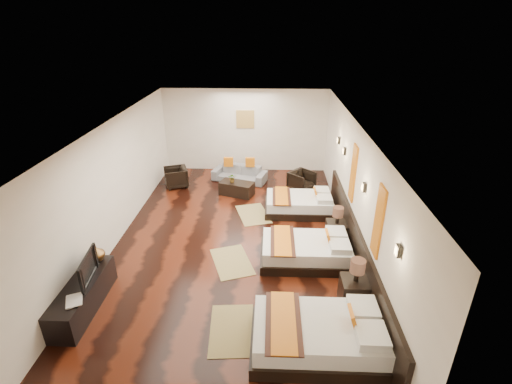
{
  "coord_description": "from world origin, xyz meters",
  "views": [
    {
      "loc": [
        0.86,
        -7.52,
        4.85
      ],
      "look_at": [
        0.53,
        0.5,
        1.1
      ],
      "focal_mm": 26.08,
      "sensor_mm": 36.0,
      "label": 1
    }
  ],
  "objects_px": {
    "bed_near": "(320,335)",
    "figurine": "(96,253)",
    "coffee_table": "(237,188)",
    "nightstand_b": "(336,230)",
    "armchair_right": "(302,181)",
    "bed_mid": "(307,250)",
    "armchair_left": "(176,177)",
    "nightstand_a": "(354,289)",
    "tv_console": "(83,296)",
    "sofa": "(240,174)",
    "book": "(66,303)",
    "table_plant": "(232,178)",
    "bed_far": "(300,204)",
    "tv": "(83,268)"
  },
  "relations": [
    {
      "from": "bed_far",
      "to": "sofa",
      "type": "distance_m",
      "value": 2.77
    },
    {
      "from": "coffee_table",
      "to": "nightstand_b",
      "type": "bearing_deg",
      "value": -44.56
    },
    {
      "from": "tv",
      "to": "table_plant",
      "type": "xyz_separation_m",
      "value": [
        2.19,
        4.88,
        -0.27
      ]
    },
    {
      "from": "bed_mid",
      "to": "armchair_left",
      "type": "distance_m",
      "value": 5.4
    },
    {
      "from": "nightstand_b",
      "to": "table_plant",
      "type": "bearing_deg",
      "value": 136.6
    },
    {
      "from": "nightstand_b",
      "to": "nightstand_a",
      "type": "bearing_deg",
      "value": -90.0
    },
    {
      "from": "sofa",
      "to": "coffee_table",
      "type": "xyz_separation_m",
      "value": [
        0.0,
        -1.05,
        -0.05
      ]
    },
    {
      "from": "nightstand_a",
      "to": "figurine",
      "type": "bearing_deg",
      "value": 174.99
    },
    {
      "from": "bed_far",
      "to": "tv",
      "type": "relative_size",
      "value": 2.12
    },
    {
      "from": "armchair_right",
      "to": "table_plant",
      "type": "bearing_deg",
      "value": 143.02
    },
    {
      "from": "armchair_right",
      "to": "coffee_table",
      "type": "height_order",
      "value": "armchair_right"
    },
    {
      "from": "bed_mid",
      "to": "figurine",
      "type": "relative_size",
      "value": 5.76
    },
    {
      "from": "nightstand_b",
      "to": "figurine",
      "type": "height_order",
      "value": "nightstand_b"
    },
    {
      "from": "nightstand_b",
      "to": "tv_console",
      "type": "distance_m",
      "value": 5.52
    },
    {
      "from": "bed_mid",
      "to": "nightstand_b",
      "type": "bearing_deg",
      "value": 46.1
    },
    {
      "from": "tv_console",
      "to": "bed_mid",
      "type": "bearing_deg",
      "value": 21.63
    },
    {
      "from": "armchair_left",
      "to": "table_plant",
      "type": "height_order",
      "value": "table_plant"
    },
    {
      "from": "book",
      "to": "figurine",
      "type": "height_order",
      "value": "figurine"
    },
    {
      "from": "book",
      "to": "bed_far",
      "type": "bearing_deg",
      "value": 46.78
    },
    {
      "from": "armchair_right",
      "to": "table_plant",
      "type": "height_order",
      "value": "table_plant"
    },
    {
      "from": "bed_mid",
      "to": "book",
      "type": "height_order",
      "value": "bed_mid"
    },
    {
      "from": "bed_far",
      "to": "table_plant",
      "type": "relative_size",
      "value": 6.95
    },
    {
      "from": "bed_mid",
      "to": "armchair_left",
      "type": "bearing_deg",
      "value": 134.65
    },
    {
      "from": "bed_far",
      "to": "coffee_table",
      "type": "bearing_deg",
      "value": 150.57
    },
    {
      "from": "nightstand_a",
      "to": "book",
      "type": "xyz_separation_m",
      "value": [
        -4.94,
        -0.8,
        0.22
      ]
    },
    {
      "from": "figurine",
      "to": "coffee_table",
      "type": "distance_m",
      "value": 4.9
    },
    {
      "from": "figurine",
      "to": "coffee_table",
      "type": "relative_size",
      "value": 0.34
    },
    {
      "from": "tv",
      "to": "coffee_table",
      "type": "xyz_separation_m",
      "value": [
        2.31,
        4.86,
        -0.6
      ]
    },
    {
      "from": "nightstand_a",
      "to": "book",
      "type": "bearing_deg",
      "value": -170.84
    },
    {
      "from": "bed_near",
      "to": "bed_far",
      "type": "height_order",
      "value": "bed_near"
    },
    {
      "from": "armchair_left",
      "to": "bed_far",
      "type": "bearing_deg",
      "value": 47.25
    },
    {
      "from": "bed_far",
      "to": "table_plant",
      "type": "bearing_deg",
      "value": 151.75
    },
    {
      "from": "bed_far",
      "to": "tv_console",
      "type": "xyz_separation_m",
      "value": [
        -4.19,
        -3.95,
        0.03
      ]
    },
    {
      "from": "bed_near",
      "to": "bed_mid",
      "type": "relative_size",
      "value": 1.09
    },
    {
      "from": "nightstand_b",
      "to": "armchair_right",
      "type": "bearing_deg",
      "value": 101.67
    },
    {
      "from": "bed_far",
      "to": "armchair_right",
      "type": "relative_size",
      "value": 2.71
    },
    {
      "from": "bed_mid",
      "to": "tv",
      "type": "xyz_separation_m",
      "value": [
        -4.14,
        -1.54,
        0.55
      ]
    },
    {
      "from": "bed_near",
      "to": "figurine",
      "type": "height_order",
      "value": "figurine"
    },
    {
      "from": "tv",
      "to": "book",
      "type": "height_order",
      "value": "tv"
    },
    {
      "from": "nightstand_a",
      "to": "tv",
      "type": "distance_m",
      "value": 4.92
    },
    {
      "from": "bed_far",
      "to": "armchair_right",
      "type": "xyz_separation_m",
      "value": [
        0.15,
        1.41,
        0.07
      ]
    },
    {
      "from": "sofa",
      "to": "tv",
      "type": "bearing_deg",
      "value": -94.66
    },
    {
      "from": "nightstand_a",
      "to": "coffee_table",
      "type": "bearing_deg",
      "value": 118.79
    },
    {
      "from": "bed_mid",
      "to": "tv",
      "type": "distance_m",
      "value": 4.45
    },
    {
      "from": "bed_near",
      "to": "tv_console",
      "type": "height_order",
      "value": "bed_near"
    },
    {
      "from": "bed_mid",
      "to": "figurine",
      "type": "xyz_separation_m",
      "value": [
        -4.19,
        -0.94,
        0.46
      ]
    },
    {
      "from": "nightstand_a",
      "to": "tv_console",
      "type": "height_order",
      "value": "nightstand_a"
    },
    {
      "from": "nightstand_a",
      "to": "sofa",
      "type": "xyz_separation_m",
      "value": [
        -2.58,
        5.75,
        -0.1
      ]
    },
    {
      "from": "book",
      "to": "table_plant",
      "type": "xyz_separation_m",
      "value": [
        2.24,
        5.51,
        -0.03
      ]
    },
    {
      "from": "bed_far",
      "to": "nightstand_b",
      "type": "relative_size",
      "value": 2.0
    }
  ]
}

